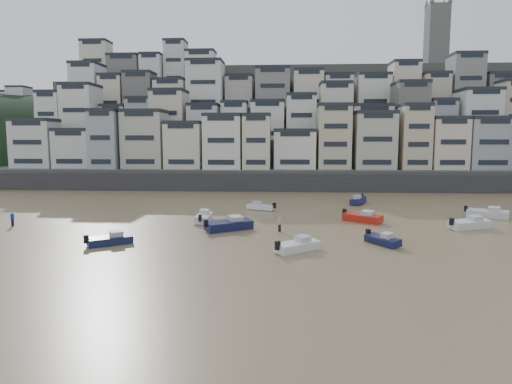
# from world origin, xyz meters

# --- Properties ---
(ground) EXTENTS (400.00, 400.00, 0.00)m
(ground) POSITION_xyz_m (0.00, 0.00, 0.00)
(ground) COLOR olive
(ground) RESTS_ON ground
(harbor_wall) EXTENTS (140.00, 3.00, 3.50)m
(harbor_wall) POSITION_xyz_m (10.00, 65.00, 1.75)
(harbor_wall) COLOR #38383A
(harbor_wall) RESTS_ON ground
(hillside) EXTENTS (141.04, 66.00, 50.00)m
(hillside) POSITION_xyz_m (14.73, 104.84, 13.01)
(hillside) COLOR #4C4C47
(hillside) RESTS_ON ground
(boat_a) EXTENTS (4.94, 4.46, 1.37)m
(boat_a) POSITION_xyz_m (10.47, 16.76, 0.69)
(boat_a) COLOR silver
(boat_a) RESTS_ON ground
(boat_b) EXTENTS (3.56, 4.48, 1.20)m
(boat_b) POSITION_xyz_m (19.04, 19.98, 0.60)
(boat_b) COLOR #13193E
(boat_b) RESTS_ON ground
(boat_c) EXTENTS (6.21, 5.00, 1.67)m
(boat_c) POSITION_xyz_m (2.88, 26.07, 0.83)
(boat_c) COLOR #141A41
(boat_c) RESTS_ON ground
(boat_d) EXTENTS (5.95, 3.98, 1.55)m
(boat_d) POSITION_xyz_m (30.94, 28.62, 0.77)
(boat_d) COLOR silver
(boat_d) RESTS_ON ground
(boat_e) EXTENTS (5.44, 4.89, 1.51)m
(boat_e) POSITION_xyz_m (19.13, 32.31, 0.75)
(boat_e) COLOR #B32116
(boat_e) RESTS_ON ground
(boat_f) EXTENTS (1.83, 5.44, 1.48)m
(boat_f) POSITION_xyz_m (-0.98, 31.21, 0.74)
(boat_f) COLOR silver
(boat_f) RESTS_ON ground
(boat_g) EXTENTS (5.80, 4.12, 1.52)m
(boat_g) POSITION_xyz_m (36.31, 36.40, 0.76)
(boat_g) COLOR silver
(boat_g) RESTS_ON ground
(boat_h) EXTENTS (4.83, 3.16, 1.25)m
(boat_h) POSITION_xyz_m (5.80, 41.04, 0.63)
(boat_h) COLOR silver
(boat_h) RESTS_ON ground
(boat_i) EXTENTS (3.71, 5.65, 1.47)m
(boat_i) POSITION_xyz_m (21.18, 48.35, 0.73)
(boat_i) COLOR #161845
(boat_i) RESTS_ON ground
(boat_j) EXTENTS (4.79, 3.95, 1.29)m
(boat_j) POSITION_xyz_m (-8.12, 18.19, 0.65)
(boat_j) COLOR #151E44
(boat_j) RESTS_ON ground
(person_blue) EXTENTS (0.44, 0.44, 1.74)m
(person_blue) POSITION_xyz_m (-23.56, 27.00, 0.87)
(person_blue) COLOR #1726B1
(person_blue) RESTS_ON ground
(person_pink) EXTENTS (0.44, 0.44, 1.74)m
(person_pink) POSITION_xyz_m (8.70, 25.72, 0.87)
(person_pink) COLOR tan
(person_pink) RESTS_ON ground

